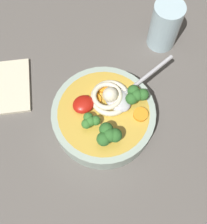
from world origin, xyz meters
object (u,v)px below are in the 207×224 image
Objects in this scene: soup_bowl at (104,117)px; folded_napkin at (1,87)px; noodle_pile at (109,97)px; soup_spoon at (123,95)px; drinking_glass at (165,26)px.

soup_bowl reaches higher than folded_napkin.
soup_bowl is at bearing 36.92° from noodle_pile.
soup_spoon reaches higher than folded_napkin.
noodle_pile is 24.84cm from folded_napkin.
noodle_pile is (-2.41, -1.81, 3.63)cm from soup_bowl.
soup_bowl is 1.79× the size of drinking_glass.
soup_spoon reaches higher than soup_bowl.
drinking_glass is at bearing -154.38° from soup_bowl.
soup_spoon is (-4.89, -0.85, 3.36)cm from soup_bowl.
soup_bowl is at bearing 180.00° from soup_spoon.
soup_bowl is 2.38× the size of noodle_pile.
drinking_glass is 38.35cm from folded_napkin.
soup_spoon is 27.21cm from folded_napkin.
folded_napkin is at bearing -50.22° from soup_bowl.
drinking_glass reaches higher than folded_napkin.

